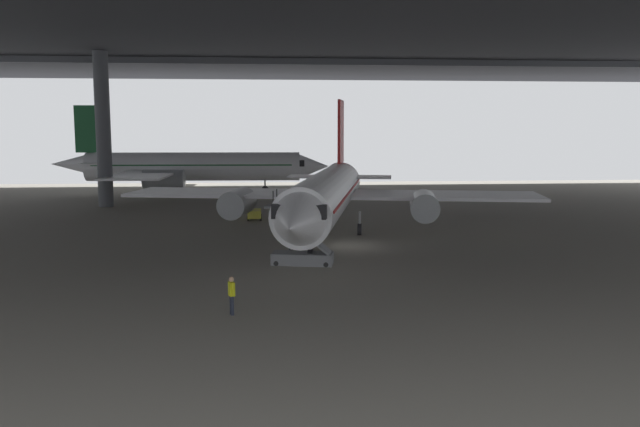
{
  "coord_description": "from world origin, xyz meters",
  "views": [
    {
      "loc": [
        -5.16,
        -44.59,
        8.11
      ],
      "look_at": [
        -1.37,
        -1.23,
        2.45
      ],
      "focal_mm": 36.58,
      "sensor_mm": 36.0,
      "label": 1
    }
  ],
  "objects": [
    {
      "name": "ground_plane",
      "position": [
        0.0,
        0.0,
        0.0
      ],
      "size": [
        110.0,
        110.0,
        0.0
      ],
      "primitive_type": "plane",
      "color": "gray"
    },
    {
      "name": "hangar_structure",
      "position": [
        -0.06,
        13.76,
        16.61
      ],
      "size": [
        121.0,
        99.0,
        17.23
      ],
      "color": "#4C4F54",
      "rests_on": "ground_plane"
    },
    {
      "name": "airplane_main",
      "position": [
        -0.48,
        3.05,
        3.3
      ],
      "size": [
        32.84,
        33.53,
        10.68
      ],
      "color": "white",
      "rests_on": "ground_plane"
    },
    {
      "name": "boarding_stairs",
      "position": [
        -2.91,
        -6.03,
        0.72
      ],
      "size": [
        4.24,
        2.21,
        4.49
      ],
      "color": "slate",
      "rests_on": "ground_plane"
    },
    {
      "name": "crew_worker_near_nose",
      "position": [
        -6.6,
        -16.55,
        0.98
      ],
      "size": [
        0.33,
        0.52,
        1.71
      ],
      "color": "#232838",
      "rests_on": "ground_plane"
    },
    {
      "name": "crew_worker_by_stairs",
      "position": [
        -3.39,
        -2.51,
        0.88
      ],
      "size": [
        0.55,
        0.26,
        1.56
      ],
      "color": "#232838",
      "rests_on": "ground_plane"
    },
    {
      "name": "airplane_distant",
      "position": [
        -14.49,
        38.75,
        3.37
      ],
      "size": [
        34.93,
        33.68,
        11.01
      ],
      "color": "white",
      "rests_on": "ground_plane"
    },
    {
      "name": "baggage_tug",
      "position": [
        -5.99,
        13.72,
        0.53
      ],
      "size": [
        1.28,
        2.2,
        0.9
      ],
      "color": "yellow",
      "rests_on": "ground_plane"
    }
  ]
}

